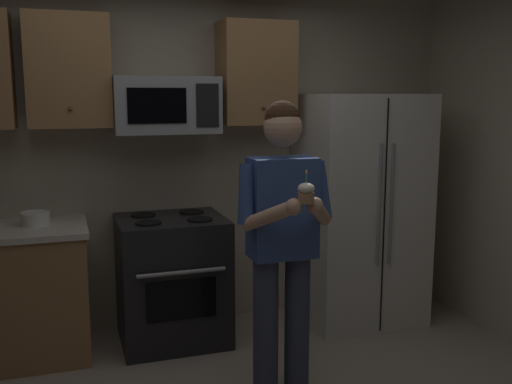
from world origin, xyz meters
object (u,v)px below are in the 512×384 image
(refrigerator, at_px, (360,209))
(bowl_large_white, at_px, (35,218))
(microwave, at_px, (165,105))
(person, at_px, (283,234))
(cupcake, at_px, (306,193))
(oven_range, at_px, (173,280))

(refrigerator, distance_m, bowl_large_white, 2.42)
(microwave, xyz_separation_m, bowl_large_white, (-0.91, -0.05, -0.75))
(bowl_large_white, height_order, person, person)
(microwave, height_order, bowl_large_white, microwave)
(bowl_large_white, bearing_deg, cupcake, -45.46)
(refrigerator, height_order, cupcake, refrigerator)
(oven_range, bearing_deg, person, -65.07)
(refrigerator, bearing_deg, bowl_large_white, 177.49)
(bowl_large_white, bearing_deg, refrigerator, -2.51)
(oven_range, xyz_separation_m, person, (0.47, -1.01, 0.53))
(refrigerator, relative_size, cupcake, 10.35)
(refrigerator, relative_size, person, 1.02)
(refrigerator, bearing_deg, cupcake, -128.39)
(microwave, xyz_separation_m, cupcake, (0.47, -1.46, -0.43))
(cupcake, bearing_deg, refrigerator, 51.61)
(microwave, bearing_deg, refrigerator, -6.03)
(person, xyz_separation_m, cupcake, (0.00, -0.33, 0.30))
(person, bearing_deg, bowl_large_white, 142.10)
(microwave, distance_m, refrigerator, 1.72)
(person, bearing_deg, oven_range, 114.93)
(bowl_large_white, relative_size, cupcake, 1.12)
(refrigerator, distance_m, cupcake, 1.70)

